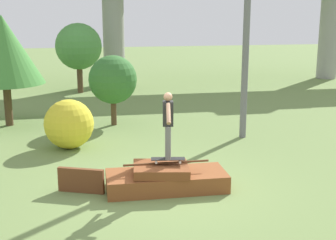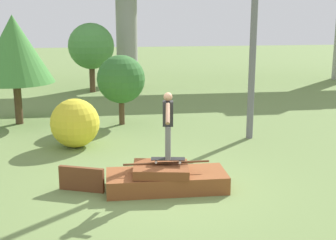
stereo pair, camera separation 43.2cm
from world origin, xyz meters
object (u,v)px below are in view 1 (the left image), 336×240
Objects in this scene: tree_behind_right at (113,80)px; bush_yellow_flowering at (69,124)px; skateboard at (168,159)px; tree_behind_left at (79,47)px; utility_pole at (247,14)px; tree_mid_back at (4,50)px; skater at (168,122)px.

tree_behind_right is 3.03m from bush_yellow_flowering.
tree_behind_left reaches higher than skateboard.
tree_mid_back is at bearing 158.37° from utility_pole.
skateboard is at bearing -81.90° from tree_behind_left.
skater is 1.03× the size of bush_yellow_flowering.
skater is at bearing -83.24° from tree_behind_right.
tree_behind_left is at bearing 87.89° from bush_yellow_flowering.
utility_pole reaches higher than bush_yellow_flowering.
tree_mid_back is (-7.31, 2.90, -1.18)m from utility_pole.
utility_pole reaches higher than tree_behind_left.
utility_pole is 2.22× the size of tree_behind_left.
tree_behind_right is (-0.73, 6.16, 0.02)m from skater.
tree_behind_left is at bearing 99.34° from tree_behind_right.
bush_yellow_flowering is (-2.16, 3.63, -0.00)m from skateboard.
utility_pole is at bearing -31.29° from tree_behind_right.
tree_behind_left is 6.79m from tree_behind_right.
skateboard is 0.52× the size of skater.
tree_behind_right is at bearing -80.66° from tree_behind_left.
skateboard is at bearing -128.57° from utility_pole.
skater is 5.39m from utility_pole.
skater reaches higher than skateboard.
bush_yellow_flowering is at bearing 120.79° from skateboard.
tree_behind_right is 0.64× the size of tree_mid_back.
skater is 0.39× the size of tree_mid_back.
tree_behind_left is 6.55m from tree_mid_back.
tree_behind_left is 0.88× the size of tree_mid_back.
utility_pole is at bearing 2.38° from bush_yellow_flowering.
skateboard is at bearing -83.24° from tree_behind_right.
tree_mid_back is (-4.24, 6.75, 1.85)m from skateboard.
tree_behind_right is (-0.73, 6.16, 0.85)m from skateboard.
tree_behind_left is 2.32× the size of bush_yellow_flowering.
bush_yellow_flowering reaches higher than skateboard.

